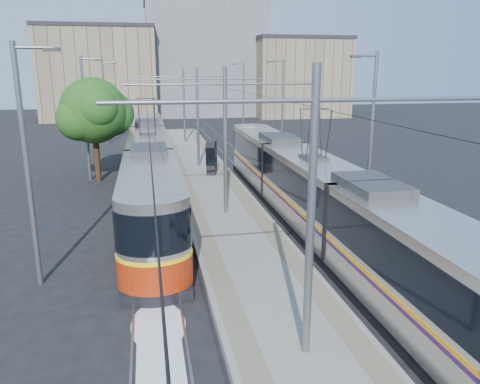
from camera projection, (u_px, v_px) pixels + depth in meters
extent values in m
plane|color=black|center=(266.00, 290.00, 15.64)|extent=(160.00, 160.00, 0.00)
cube|color=gray|center=(204.00, 176.00, 31.72)|extent=(4.00, 50.00, 0.30)
cube|color=gray|center=(182.00, 175.00, 31.41)|extent=(0.70, 50.00, 0.01)
cube|color=gray|center=(225.00, 173.00, 31.96)|extent=(0.70, 50.00, 0.01)
cube|color=gray|center=(139.00, 181.00, 30.94)|extent=(0.07, 70.00, 0.03)
cube|color=gray|center=(161.00, 180.00, 31.21)|extent=(0.07, 70.00, 0.03)
cube|color=gray|center=(245.00, 176.00, 32.30)|extent=(0.07, 70.00, 0.03)
cube|color=gray|center=(265.00, 175.00, 32.57)|extent=(0.07, 70.00, 0.03)
cube|color=silver|center=(160.00, 354.00, 12.11)|extent=(1.20, 5.00, 0.01)
cube|color=black|center=(150.00, 186.00, 28.84)|extent=(2.30, 30.07, 0.40)
cube|color=#B2ACA3|center=(149.00, 160.00, 28.42)|extent=(2.40, 28.47, 2.90)
cube|color=black|center=(149.00, 151.00, 28.29)|extent=(2.43, 28.47, 1.30)
cube|color=yellow|center=(149.00, 166.00, 28.52)|extent=(2.43, 28.47, 0.12)
cube|color=#B2280A|center=(150.00, 174.00, 28.65)|extent=(2.42, 28.47, 1.10)
cube|color=#2D2D30|center=(148.00, 133.00, 28.01)|extent=(1.68, 3.00, 0.30)
cube|color=black|center=(311.00, 225.00, 21.62)|extent=(2.30, 27.36, 0.40)
cube|color=beige|center=(312.00, 190.00, 21.20)|extent=(2.40, 25.76, 2.90)
cube|color=black|center=(313.00, 179.00, 21.08)|extent=(2.43, 25.76, 1.30)
cube|color=orange|center=(312.00, 199.00, 21.30)|extent=(2.43, 25.76, 0.12)
cube|color=#391447|center=(312.00, 202.00, 21.34)|extent=(2.43, 25.76, 0.10)
cube|color=#2D2D30|center=(314.00, 155.00, 20.80)|extent=(1.68, 3.00, 0.30)
cylinder|color=slate|center=(311.00, 218.00, 10.88)|extent=(0.20, 0.20, 7.00)
cylinder|color=slate|center=(316.00, 100.00, 10.19)|extent=(9.20, 0.10, 0.10)
cylinder|color=slate|center=(225.00, 142.00, 22.26)|extent=(0.20, 0.20, 7.00)
cylinder|color=slate|center=(225.00, 84.00, 21.57)|extent=(9.20, 0.10, 0.10)
cylinder|color=slate|center=(198.00, 118.00, 33.64)|extent=(0.20, 0.20, 7.00)
cylinder|color=slate|center=(197.00, 79.00, 32.96)|extent=(9.20, 0.10, 0.10)
cylinder|color=slate|center=(184.00, 105.00, 45.02)|extent=(0.20, 0.20, 7.00)
cylinder|color=slate|center=(183.00, 77.00, 44.34)|extent=(9.20, 0.10, 0.10)
cylinder|color=black|center=(146.00, 96.00, 29.67)|extent=(0.02, 70.00, 0.02)
cylinder|color=black|center=(256.00, 94.00, 31.03)|extent=(0.02, 70.00, 0.02)
cylinder|color=slate|center=(27.00, 170.00, 15.10)|extent=(0.18, 0.18, 8.00)
cube|color=#2D2D30|center=(51.00, 49.00, 14.35)|extent=(0.50, 0.22, 0.12)
cylinder|color=slate|center=(86.00, 120.00, 30.27)|extent=(0.18, 0.18, 8.00)
cube|color=#2D2D30|center=(99.00, 60.00, 29.53)|extent=(0.50, 0.22, 0.12)
cylinder|color=slate|center=(105.00, 103.00, 45.45)|extent=(0.18, 0.18, 8.00)
cube|color=#2D2D30|center=(114.00, 63.00, 44.71)|extent=(0.50, 0.22, 0.12)
cylinder|color=slate|center=(371.00, 134.00, 23.63)|extent=(0.18, 0.18, 8.00)
cube|color=#2D2D30|center=(356.00, 57.00, 22.47)|extent=(0.50, 0.22, 0.12)
cylinder|color=slate|center=(282.00, 109.00, 38.81)|extent=(0.18, 0.18, 8.00)
cube|color=#2D2D30|center=(270.00, 62.00, 37.65)|extent=(0.50, 0.22, 0.12)
cylinder|color=slate|center=(243.00, 98.00, 53.98)|extent=(0.18, 0.18, 8.00)
cube|color=#2D2D30|center=(234.00, 64.00, 52.82)|extent=(0.50, 0.22, 0.12)
cube|color=black|center=(211.00, 158.00, 31.29)|extent=(0.84, 1.11, 2.26)
cube|color=black|center=(211.00, 156.00, 31.26)|extent=(0.89, 1.16, 1.18)
cylinder|color=#382314|center=(97.00, 160.00, 30.56)|extent=(0.38, 0.38, 2.78)
sphere|color=#154814|center=(93.00, 111.00, 29.75)|extent=(4.18, 4.18, 4.18)
sphere|color=#154814|center=(111.00, 114.00, 30.67)|extent=(2.96, 2.96, 2.96)
cube|color=gray|center=(100.00, 75.00, 69.04)|extent=(16.00, 12.00, 12.74)
cube|color=#262328|center=(97.00, 28.00, 67.36)|extent=(16.32, 12.24, 0.50)
cube|color=gray|center=(204.00, 61.00, 75.31)|extent=(18.00, 14.00, 17.09)
cube|color=#262328|center=(203.00, 2.00, 73.08)|extent=(18.36, 14.28, 0.50)
cube|color=gray|center=(298.00, 79.00, 72.98)|extent=(14.00, 10.00, 11.48)
cube|color=#262328|center=(300.00, 39.00, 71.46)|extent=(14.28, 10.20, 0.50)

